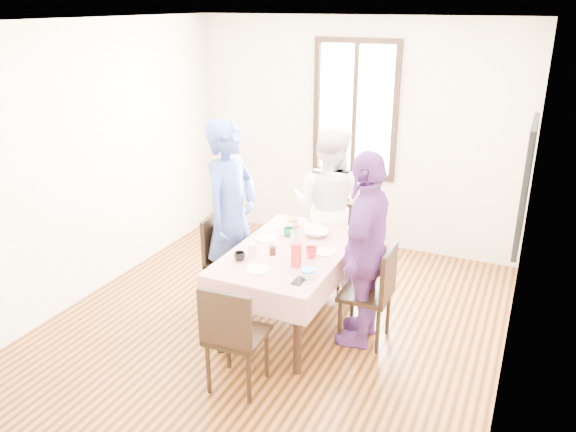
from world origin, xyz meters
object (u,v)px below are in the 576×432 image
object	(u,v)px
dining_table	(290,288)
chair_right	(366,293)
person_right	(366,250)
chair_far	(329,241)
chair_near	(237,335)
person_left	(231,216)
person_far	(329,207)
chair_left	(231,261)

from	to	relation	value
dining_table	chair_right	bearing A→B (deg)	3.68
chair_right	person_right	bearing A→B (deg)	89.89
chair_far	dining_table	bearing A→B (deg)	86.90
chair_near	person_right	bearing A→B (deg)	53.37
person_right	person_left	bearing A→B (deg)	-94.85
dining_table	person_far	size ratio (longest dim) A/B	0.85
chair_near	chair_left	bearing A→B (deg)	118.56
chair_far	person_left	bearing A→B (deg)	48.38
dining_table	person_left	xyz separation A→B (m)	(-0.68, 0.14, 0.55)
chair_right	chair_near	bearing A→B (deg)	145.84
chair_far	person_far	xyz separation A→B (m)	(0.00, -0.02, 0.39)
person_left	person_far	world-z (taller)	person_left
chair_right	chair_left	bearing A→B (deg)	86.20
chair_right	chair_near	world-z (taller)	same
chair_far	person_left	size ratio (longest dim) A/B	0.49
person_left	person_right	size ratio (longest dim) A/B	1.07
person_left	person_far	size ratio (longest dim) A/B	1.09
chair_left	person_far	distance (m)	1.16
person_far	dining_table	bearing A→B (deg)	91.78
dining_table	chair_near	bearing A→B (deg)	-90.00
chair_near	chair_far	bearing A→B (deg)	86.70
dining_table	chair_right	size ratio (longest dim) A/B	1.59
person_left	chair_left	bearing A→B (deg)	96.10
chair_left	chair_right	xyz separation A→B (m)	(1.40, -0.09, 0.00)
chair_near	person_far	size ratio (longest dim) A/B	0.54
dining_table	person_right	size ratio (longest dim) A/B	0.83
dining_table	chair_far	bearing A→B (deg)	90.00
chair_right	chair_far	world-z (taller)	same
chair_right	chair_near	distance (m)	1.25
dining_table	chair_left	size ratio (longest dim) A/B	1.59
dining_table	person_far	distance (m)	1.08
chair_right	person_left	xyz separation A→B (m)	(-1.38, 0.09, 0.47)
chair_left	chair_near	world-z (taller)	same
dining_table	person_far	xyz separation A→B (m)	(0.00, 0.97, 0.47)
dining_table	chair_left	distance (m)	0.72
chair_near	person_right	size ratio (longest dim) A/B	0.52
chair_near	person_far	world-z (taller)	person_far
chair_left	chair_near	distance (m)	1.33
chair_far	person_far	world-z (taller)	person_far
person_left	chair_near	bearing A→B (deg)	-142.73
chair_right	person_left	distance (m)	1.46
chair_near	person_left	size ratio (longest dim) A/B	0.49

